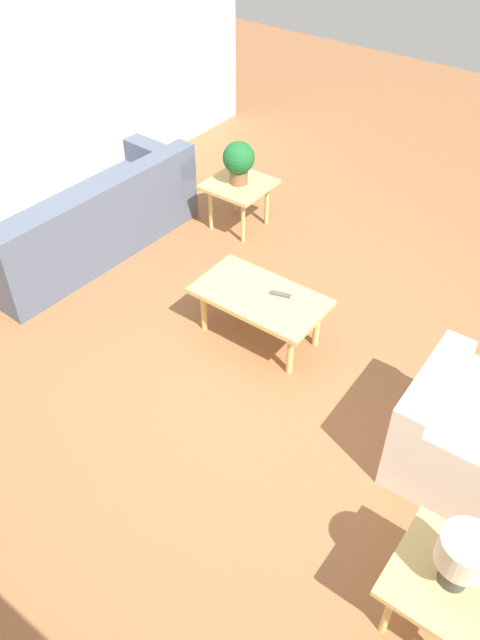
% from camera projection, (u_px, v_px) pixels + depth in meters
% --- Properties ---
extents(ground_plane, '(14.00, 14.00, 0.00)m').
position_uv_depth(ground_plane, '(267.00, 369.00, 4.77)').
color(ground_plane, '#8E5B38').
extents(sofa, '(0.90, 2.22, 0.78)m').
position_uv_depth(sofa, '(89.00, 223.00, 5.75)').
color(sofa, '#4C566B').
rests_on(sofa, ground_plane).
extents(armchair, '(0.92, 0.85, 0.72)m').
position_uv_depth(armchair, '(470.00, 442.00, 3.90)').
color(armchair, silver).
rests_on(armchair, ground_plane).
extents(coffee_table, '(1.02, 0.57, 0.43)m').
position_uv_depth(coffee_table, '(260.00, 300.00, 4.80)').
color(coffee_table, tan).
rests_on(coffee_table, ground_plane).
extents(side_table_plant, '(0.58, 0.58, 0.48)m').
position_uv_depth(side_table_plant, '(239.00, 189.00, 5.98)').
color(side_table_plant, tan).
rests_on(side_table_plant, ground_plane).
extents(side_table_lamp, '(0.58, 0.58, 0.48)m').
position_uv_depth(side_table_lamp, '(449.00, 586.00, 3.08)').
color(side_table_lamp, tan).
rests_on(side_table_lamp, ground_plane).
extents(potted_plant, '(0.30, 0.30, 0.41)m').
position_uv_depth(potted_plant, '(239.00, 160.00, 5.78)').
color(potted_plant, brown).
rests_on(potted_plant, side_table_plant).
extents(table_lamp, '(0.26, 0.26, 0.36)m').
position_uv_depth(table_lamp, '(463.00, 556.00, 2.88)').
color(table_lamp, '#333333').
rests_on(table_lamp, side_table_lamp).
extents(remote_control, '(0.16, 0.08, 0.02)m').
position_uv_depth(remote_control, '(280.00, 294.00, 4.75)').
color(remote_control, '#4C4C51').
rests_on(remote_control, coffee_table).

